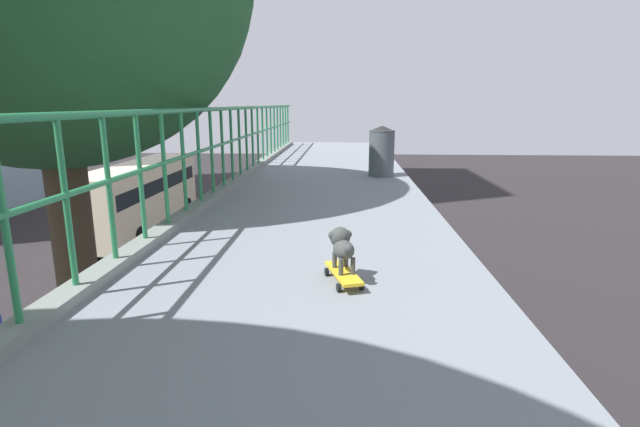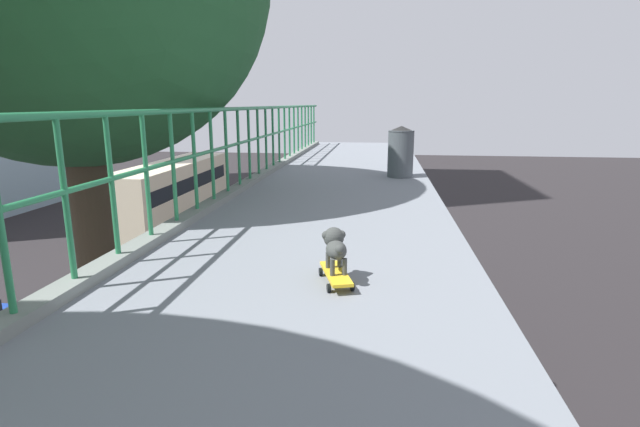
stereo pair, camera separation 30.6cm
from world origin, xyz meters
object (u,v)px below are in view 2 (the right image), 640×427
toy_skateboard (336,274)px  city_bus (173,191)px  litter_bin (401,151)px  small_dog (335,245)px

toy_skateboard → city_bus: bearing=117.4°
city_bus → toy_skateboard: (10.50, -20.25, 3.26)m
city_bus → litter_bin: litter_bin is taller
toy_skateboard → litter_bin: (0.66, 5.49, 0.40)m
city_bus → litter_bin: 18.86m
city_bus → small_dog: (10.49, -20.19, 3.47)m
city_bus → toy_skateboard: bearing=-62.6°
toy_skateboard → small_dog: (-0.01, 0.06, 0.21)m
city_bus → small_dog: small_dog is taller
city_bus → small_dog: bearing=-62.5°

